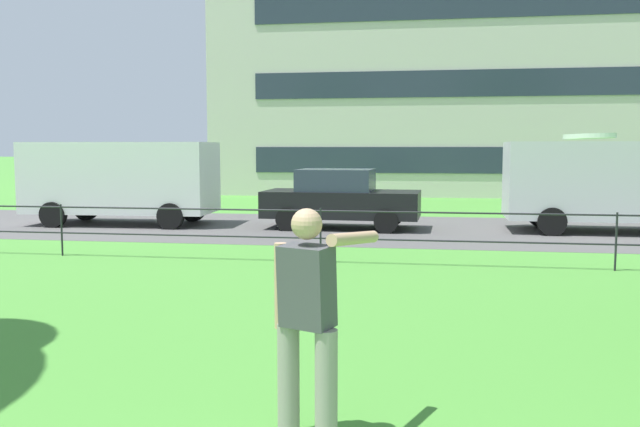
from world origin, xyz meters
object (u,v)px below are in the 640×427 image
panel_van_center (611,181)px  apartment_building_background (513,30)px  frisbee (589,136)px  car_black_far_left (340,199)px  panel_van_far_right (122,178)px  person_thrower (308,316)px

panel_van_center → apartment_building_background: size_ratio=0.18×
frisbee → panel_van_center: bearing=75.0°
panel_van_center → apartment_building_background: (-0.25, 18.74, 6.83)m
car_black_far_left → apartment_building_background: (6.45, 18.98, 7.33)m
frisbee → panel_van_center: (3.63, 13.61, -0.87)m
panel_van_far_right → person_thrower: bearing=-59.5°
panel_van_center → car_black_far_left: bearing=-178.0°
person_thrower → panel_van_center: size_ratio=0.33×
person_thrower → frisbee: bearing=-24.7°
frisbee → panel_van_far_right: 16.16m
person_thrower → car_black_far_left: person_thrower is taller
person_thrower → apartment_building_background: 32.78m
panel_van_far_right → frisbee: bearing=-55.8°
person_thrower → frisbee: 2.22m
frisbee → panel_van_center: size_ratio=0.07×
frisbee → car_black_far_left: size_ratio=0.09×
frisbee → apartment_building_background: bearing=84.0°
panel_van_far_right → car_black_far_left: 6.02m
person_thrower → panel_van_center: panel_van_center is taller
panel_van_center → panel_van_far_right: bearing=-178.8°
person_thrower → apartment_building_background: size_ratio=0.06×
frisbee → apartment_building_background: apartment_building_background is taller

